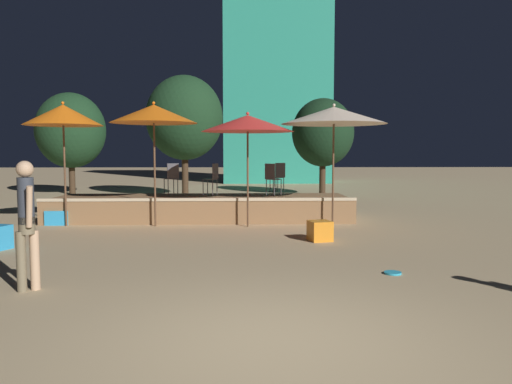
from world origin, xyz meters
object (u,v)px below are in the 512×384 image
Objects in this scene: cube_seat_0 at (320,231)px; cube_seat_2 at (60,217)px; patio_umbrella_2 at (248,124)px; person_1 at (27,219)px; bistro_chair_0 at (272,176)px; patio_umbrella_0 at (154,114)px; background_tree_2 at (184,118)px; background_tree_1 at (71,131)px; bistro_chair_1 at (172,175)px; patio_umbrella_3 at (63,115)px; bistro_chair_2 at (213,176)px; frisbee_disc at (393,273)px; patio_umbrella_1 at (334,115)px; background_tree_0 at (323,133)px; bistro_chair_3 at (279,174)px.

cube_seat_0 reaches higher than cube_seat_2.
patio_umbrella_2 is 3.59m from cube_seat_0.
person_1 is 2.02× the size of bistro_chair_0.
background_tree_2 reaches higher than patio_umbrella_0.
person_1 is at bearing -73.52° from background_tree_1.
background_tree_2 reaches higher than person_1.
patio_umbrella_0 is at bearing 175.99° from patio_umbrella_2.
patio_umbrella_2 is 9.21m from background_tree_2.
bistro_chair_1 is at bearing -56.23° from background_tree_1.
patio_umbrella_2 is 0.91× the size of patio_umbrella_3.
patio_umbrella_2 is 0.57× the size of background_tree_2.
patio_umbrella_3 is at bearing -51.62° from bistro_chair_2.
patio_umbrella_3 is 5.38× the size of cube_seat_2.
patio_umbrella_2 is 3.30× the size of bistro_chair_0.
background_tree_2 reaches higher than frisbee_disc.
patio_umbrella_2 is at bearing 55.68° from bistro_chair_2.
patio_umbrella_0 reaches higher than patio_umbrella_2.
patio_umbrella_0 is 2.36m from patio_umbrella_3.
bistro_chair_1 is 7.39m from background_tree_2.
bistro_chair_2 is at bearing 16.91° from patio_umbrella_3.
patio_umbrella_1 is 5.00m from bistro_chair_1.
patio_umbrella_0 is 0.62× the size of background_tree_2.
cube_seat_0 is at bearing -52.74° from background_tree_1.
patio_umbrella_3 reaches higher than bistro_chair_0.
patio_umbrella_0 is 11.00m from background_tree_0.
bistro_chair_3 is 7.70m from background_tree_0.
patio_umbrella_2 is (-2.24, -0.08, -0.21)m from patio_umbrella_1.
cube_seat_2 is at bearing 169.98° from patio_umbrella_0.
patio_umbrella_1 reaches higher than bistro_chair_3.
patio_umbrella_0 is at bearing -61.48° from background_tree_1.
patio_umbrella_2 is 5.41× the size of cube_seat_0.
patio_umbrella_1 is 0.68× the size of background_tree_1.
patio_umbrella_1 is 14.53m from background_tree_1.
bistro_chair_1 is 3.22m from bistro_chair_3.
bistro_chair_2 is at bearing 40.52° from bistro_chair_0.
background_tree_0 is (8.28, 9.16, -0.08)m from patio_umbrella_3.
patio_umbrella_0 is at bearing -0.60° from bistro_chair_3.
cube_seat_0 is 15.98m from background_tree_1.
patio_umbrella_3 is at bearing 177.19° from patio_umbrella_0.
bistro_chair_0 is at bearing -109.02° from background_tree_0.
patio_umbrella_3 reaches higher than bistro_chair_2.
frisbee_disc is at bearing 47.53° from bistro_chair_2.
patio_umbrella_3 is 6.33m from bistro_chair_3.
bistro_chair_1 is 1.00× the size of bistro_chair_3.
bistro_chair_1 is 1.25m from bistro_chair_2.
patio_umbrella_0 reaches higher than bistro_chair_1.
patio_umbrella_1 is at bearing -61.04° from background_tree_2.
patio_umbrella_2 reaches higher than cube_seat_0.
patio_umbrella_0 is at bearing 131.27° from frisbee_disc.
background_tree_0 reaches higher than bistro_chair_0.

